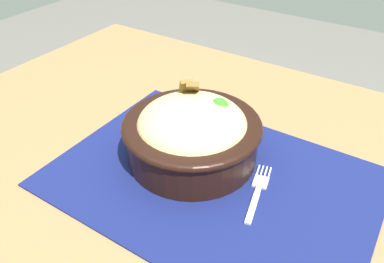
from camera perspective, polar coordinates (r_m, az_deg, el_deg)
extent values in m
cube|color=olive|center=(0.61, 1.85, -8.27)|extent=(1.15, 0.86, 0.04)
cylinder|color=brown|center=(1.32, -9.13, -2.32)|extent=(0.04, 0.04, 0.73)
cube|color=#11194C|center=(0.59, 2.97, -6.97)|extent=(0.48, 0.34, 0.00)
cylinder|color=black|center=(0.61, 0.00, -1.20)|extent=(0.21, 0.21, 0.07)
torus|color=black|center=(0.59, 0.00, 0.99)|extent=(0.22, 0.22, 0.01)
ellipsoid|color=tan|center=(0.59, 0.00, 1.07)|extent=(0.21, 0.21, 0.07)
sphere|color=#2C781C|center=(0.58, 1.73, 2.29)|extent=(0.03, 0.03, 0.03)
sphere|color=#2C781C|center=(0.60, 4.08, 3.53)|extent=(0.03, 0.03, 0.03)
cylinder|color=orange|center=(0.58, -2.88, 1.84)|extent=(0.03, 0.02, 0.01)
cylinder|color=orange|center=(0.59, 1.33, 2.53)|extent=(0.03, 0.01, 0.01)
cylinder|color=orange|center=(0.60, -0.24, 3.24)|extent=(0.03, 0.01, 0.01)
cube|color=brown|center=(0.62, 0.13, 6.42)|extent=(0.04, 0.05, 0.05)
cube|color=brown|center=(0.62, -0.97, 6.13)|extent=(0.04, 0.04, 0.05)
cube|color=#B8B8B8|center=(0.55, 8.97, -11.13)|extent=(0.02, 0.06, 0.00)
cube|color=#B8B8B8|center=(0.58, 9.77, -8.61)|extent=(0.01, 0.01, 0.00)
cube|color=#B8B8B8|center=(0.59, 10.15, -7.39)|extent=(0.03, 0.03, 0.00)
cube|color=#B8B8B8|center=(0.61, 11.45, -6.04)|extent=(0.01, 0.02, 0.00)
cube|color=#B8B8B8|center=(0.61, 10.90, -5.93)|extent=(0.01, 0.02, 0.00)
cube|color=#B8B8B8|center=(0.61, 10.34, -5.81)|extent=(0.01, 0.02, 0.00)
cube|color=#B8B8B8|center=(0.61, 9.79, -5.69)|extent=(0.01, 0.02, 0.00)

